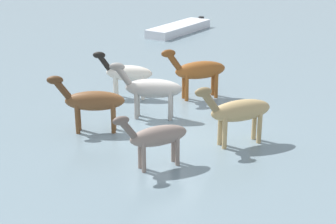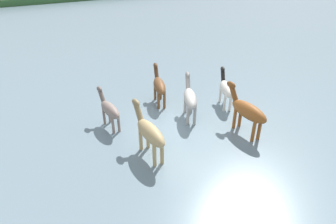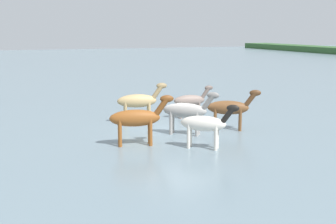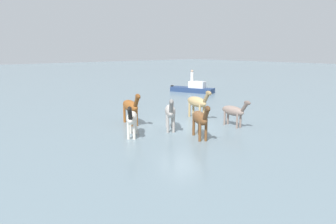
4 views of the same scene
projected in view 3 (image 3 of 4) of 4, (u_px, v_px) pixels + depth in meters
ground_plane at (176, 130)px, 20.71m from camera, size 176.54×176.54×0.00m
horse_dark_mare at (187, 111)px, 19.69m from camera, size 1.87×2.27×1.99m
horse_lead at (230, 108)px, 20.61m from camera, size 1.56×2.36×1.94m
horse_mid_herd at (139, 101)px, 22.35m from camera, size 0.94×2.60×2.00m
horse_dun_straggler at (191, 100)px, 23.52m from camera, size 0.69×2.22×1.71m
horse_pinto_flank at (205, 124)px, 17.39m from camera, size 1.75×2.07×1.83m
horse_chestnut_trailing at (137, 118)px, 17.87m from camera, size 1.05×2.66×2.06m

